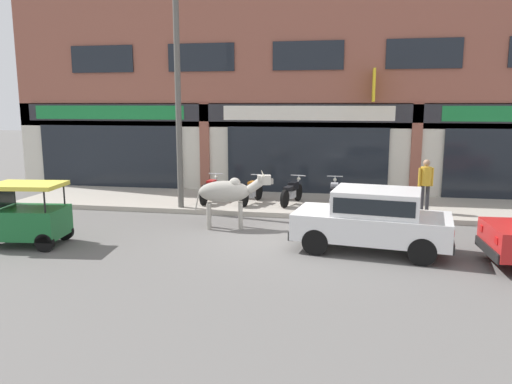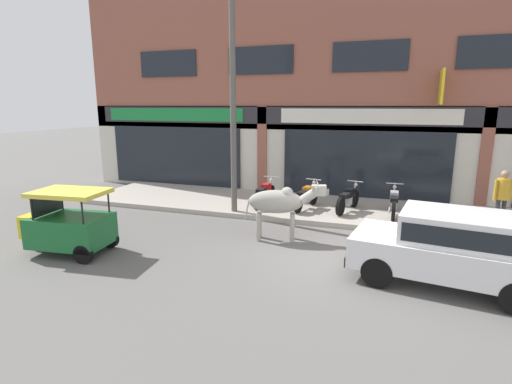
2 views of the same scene
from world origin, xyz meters
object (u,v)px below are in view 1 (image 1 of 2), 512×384
Objects in this scene: auto_rickshaw at (25,218)px; utility_pole at (178,106)px; motorcycle_1 at (251,191)px; pedestrian at (426,180)px; cow at (228,192)px; motorcycle_0 at (210,190)px; motorcycle_2 at (292,192)px; motorcycle_3 at (334,194)px; car_1 at (373,217)px.

utility_pole reaches higher than auto_rickshaw.
motorcycle_1 is 1.12× the size of pedestrian.
cow reaches higher than motorcycle_0.
pedestrian is at bearing -4.58° from motorcycle_1.
utility_pole reaches higher than motorcycle_0.
cow reaches higher than auto_rickshaw.
motorcycle_0 is (-1.32, 2.82, -0.47)m from cow.
motorcycle_2 is (1.41, 2.93, -0.47)m from cow.
motorcycle_0 is 4.10m from motorcycle_3.
car_1 is 5.04m from motorcycle_2.
motorcycle_2 is at bearing 43.03° from auto_rickshaw.
pedestrian is (2.71, -0.55, 0.60)m from motorcycle_3.
motorcycle_0 is (-5.12, 4.32, -0.28)m from car_1.
utility_pole is at bearing 60.24° from auto_rickshaw.
motorcycle_0 is 1.13× the size of pedestrian.
auto_rickshaw is (-8.24, -1.03, -0.15)m from car_1.
motorcycle_2 is (1.32, 0.10, 0.00)m from motorcycle_1.
motorcycle_1 is (1.41, 0.00, 0.00)m from motorcycle_0.
car_1 is 4.25m from pedestrian.
motorcycle_1 is (4.52, 5.35, -0.12)m from auto_rickshaw.
pedestrian reaches higher than motorcycle_0.
pedestrian is at bearing -11.42° from motorcycle_3.
cow is at bearing 158.56° from car_1.
motorcycle_2 is 4.16m from pedestrian.
cow is 3.15m from motorcycle_0.
motorcycle_2 is 1.11× the size of pedestrian.
car_1 reaches higher than motorcycle_0.
auto_rickshaw is at bearing -136.97° from motorcycle_2.
motorcycle_3 is 2.83m from pedestrian.
pedestrian is at bearing 26.37° from auto_rickshaw.
cow is 3.28m from motorcycle_2.
car_1 is at bearing -61.56° from motorcycle_2.
car_1 is 5.70m from motorcycle_1.
motorcycle_1 is at bearing -175.51° from motorcycle_2.
motorcycle_3 is at bearing 0.49° from motorcycle_2.
utility_pole is (2.45, 4.29, 2.65)m from auto_rickshaw.
cow is at bearing -41.71° from utility_pole.
cow is 1.03× the size of auto_rickshaw.
motorcycle_0 and motorcycle_2 have the same top height.
motorcycle_1 is at bearing 49.79° from auto_rickshaw.
motorcycle_3 is (-1.03, 4.44, -0.28)m from car_1.
cow is at bearing 29.68° from auto_rickshaw.
auto_rickshaw is 5.61m from utility_pole.
pedestrian is (5.49, 2.39, 0.13)m from cow.
car_1 is at bearing -40.13° from motorcycle_0.
auto_rickshaw is 7.01m from motorcycle_1.
utility_pole is at bearing -121.98° from motorcycle_0.
pedestrian is (9.92, 4.92, 0.48)m from auto_rickshaw.
cow is at bearing -115.71° from motorcycle_2.
cow is at bearing -91.87° from motorcycle_1.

